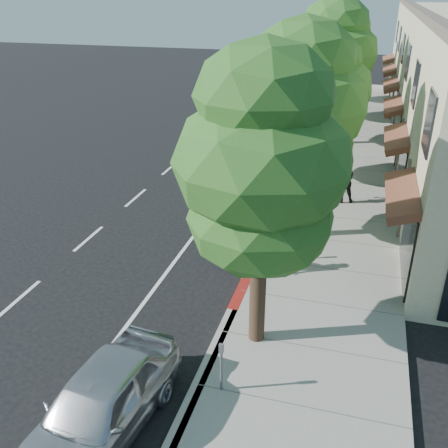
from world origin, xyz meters
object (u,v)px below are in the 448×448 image
(street_tree_0, at_px, (262,167))
(street_tree_1, at_px, (301,108))
(street_tree_3, at_px, (333,56))
(dark_suv_far, at_px, (312,97))
(street_tree_4, at_px, (340,54))
(silver_suv, at_px, (263,180))
(pedestrian, at_px, (344,181))
(cyclist, at_px, (244,247))
(street_tree_5, at_px, (345,47))
(white_pickup, at_px, (306,121))
(bicycle, at_px, (239,257))
(street_tree_2, at_px, (319,92))
(near_car_a, at_px, (99,406))
(dark_sedan, at_px, (269,151))

(street_tree_0, distance_m, street_tree_1, 6.00)
(street_tree_3, relative_size, dark_suv_far, 1.71)
(street_tree_3, distance_m, street_tree_4, 6.03)
(silver_suv, height_order, pedestrian, pedestrian)
(street_tree_3, height_order, cyclist, street_tree_3)
(silver_suv, bearing_deg, street_tree_3, 72.50)
(street_tree_5, height_order, silver_suv, street_tree_5)
(white_pickup, bearing_deg, bicycle, -93.39)
(street_tree_2, distance_m, street_tree_4, 12.00)
(near_car_a, bearing_deg, street_tree_2, 87.57)
(near_car_a, bearing_deg, street_tree_1, 82.37)
(street_tree_4, height_order, cyclist, street_tree_4)
(street_tree_4, bearing_deg, street_tree_5, 90.00)
(street_tree_0, distance_m, pedestrian, 10.46)
(white_pickup, height_order, pedestrian, pedestrian)
(pedestrian, bearing_deg, street_tree_4, -100.03)
(street_tree_0, height_order, dark_suv_far, street_tree_0)
(near_car_a, bearing_deg, dark_suv_far, 95.41)
(street_tree_5, distance_m, pedestrian, 20.62)
(street_tree_2, distance_m, silver_suv, 4.53)
(street_tree_0, distance_m, white_pickup, 20.32)
(street_tree_3, bearing_deg, near_car_a, -96.29)
(street_tree_2, height_order, near_car_a, street_tree_2)
(bicycle, distance_m, pedestrian, 7.03)
(street_tree_1, bearing_deg, silver_suv, 117.75)
(street_tree_2, distance_m, pedestrian, 4.15)
(street_tree_5, distance_m, cyclist, 27.13)
(dark_suv_far, bearing_deg, dark_sedan, -92.10)
(bicycle, bearing_deg, silver_suv, 27.27)
(street_tree_2, relative_size, street_tree_4, 0.95)
(bicycle, distance_m, dark_suv_far, 24.43)
(silver_suv, distance_m, dark_suv_far, 18.12)
(street_tree_3, relative_size, bicycle, 3.84)
(street_tree_1, xyz_separation_m, dark_suv_far, (-1.94, 21.66, -3.93))
(street_tree_4, xyz_separation_m, dark_suv_far, (-1.94, 3.66, -3.54))
(street_tree_3, xyz_separation_m, near_car_a, (-2.39, -21.69, -4.17))
(silver_suv, relative_size, near_car_a, 1.30)
(street_tree_5, xyz_separation_m, silver_suv, (-1.86, -20.46, -3.32))
(street_tree_3, height_order, silver_suv, street_tree_3)
(street_tree_1, distance_m, bicycle, 5.17)
(street_tree_2, relative_size, silver_suv, 1.19)
(street_tree_2, bearing_deg, street_tree_0, -90.00)
(street_tree_3, relative_size, street_tree_5, 1.19)
(street_tree_2, bearing_deg, street_tree_1, -90.00)
(cyclist, distance_m, bicycle, 0.54)
(street_tree_4, bearing_deg, dark_sedan, -103.81)
(street_tree_1, relative_size, dark_suv_far, 1.63)
(street_tree_1, relative_size, street_tree_2, 1.11)
(street_tree_5, xyz_separation_m, white_pickup, (-1.40, -10.09, -3.23))
(bicycle, xyz_separation_m, white_pickup, (-0.10, 16.67, 0.34))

